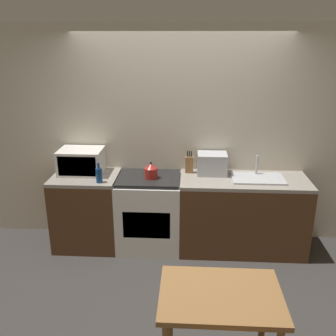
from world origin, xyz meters
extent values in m
plane|color=#33302D|center=(0.00, 0.00, 0.00)|extent=(16.00, 16.00, 0.00)
cube|color=beige|center=(0.00, 1.17, 1.30)|extent=(10.00, 0.06, 2.60)
cube|color=#4C2D19|center=(-1.11, 0.83, 0.43)|extent=(0.76, 0.62, 0.86)
cube|color=gray|center=(-1.11, 0.83, 0.88)|extent=(0.76, 0.62, 0.04)
cube|color=#4C2D19|center=(0.75, 0.83, 0.43)|extent=(1.47, 0.62, 0.86)
cube|color=gray|center=(0.75, 0.83, 0.88)|extent=(1.47, 0.62, 0.04)
cube|color=silver|center=(-0.35, 0.83, 0.43)|extent=(0.75, 0.62, 0.86)
cube|color=black|center=(-0.35, 0.83, 0.88)|extent=(0.72, 0.57, 0.04)
cube|color=black|center=(-0.35, 0.52, 0.43)|extent=(0.54, 0.02, 0.32)
cylinder|color=maroon|center=(-0.32, 0.80, 0.96)|extent=(0.15, 0.15, 0.12)
cone|color=maroon|center=(-0.32, 0.80, 1.05)|extent=(0.14, 0.14, 0.06)
sphere|color=black|center=(-0.32, 0.80, 1.08)|extent=(0.03, 0.03, 0.03)
cube|color=silver|center=(-1.16, 0.92, 1.05)|extent=(0.50, 0.39, 0.29)
cube|color=black|center=(-1.16, 0.73, 1.05)|extent=(0.44, 0.01, 0.23)
cylinder|color=navy|center=(-0.89, 0.62, 0.98)|extent=(0.07, 0.07, 0.16)
cylinder|color=navy|center=(-0.89, 0.62, 1.10)|extent=(0.03, 0.03, 0.06)
cube|color=brown|center=(0.12, 1.01, 1.00)|extent=(0.09, 0.06, 0.20)
cylinder|color=black|center=(0.09, 1.01, 1.13)|extent=(0.01, 0.01, 0.07)
cylinder|color=black|center=(0.12, 1.01, 1.13)|extent=(0.01, 0.01, 0.07)
cylinder|color=black|center=(0.14, 1.01, 1.13)|extent=(0.01, 0.01, 0.07)
cube|color=#ADAFB5|center=(0.38, 0.98, 1.02)|extent=(0.34, 0.27, 0.25)
cube|color=black|center=(0.38, 0.86, 1.02)|extent=(0.30, 0.01, 0.20)
cube|color=#ADAFB5|center=(0.90, 0.83, 0.91)|extent=(0.60, 0.37, 0.02)
cylinder|color=#ADAFB5|center=(0.90, 0.96, 1.03)|extent=(0.03, 0.03, 0.22)
cube|color=brown|center=(0.35, -1.04, 0.74)|extent=(0.85, 0.61, 0.04)
cylinder|color=brown|center=(-0.02, -0.80, 0.36)|extent=(0.05, 0.05, 0.72)
cylinder|color=brown|center=(0.72, -0.80, 0.36)|extent=(0.05, 0.05, 0.72)
camera|label=1|loc=(0.11, -3.22, 2.44)|focal=40.00mm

